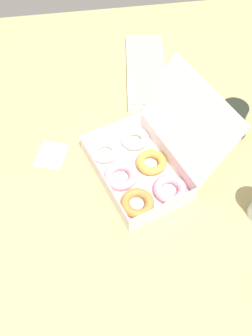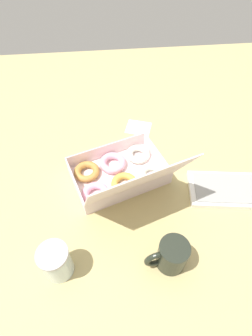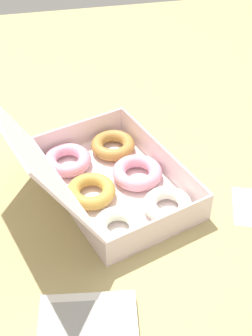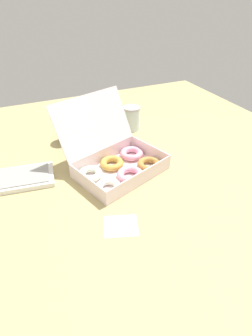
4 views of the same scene
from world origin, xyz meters
TOP-DOWN VIEW (x-y plane):
  - ground_plane at (0.00, 0.00)cm, footprint 180.00×180.00cm
  - donut_box at (0.59, 5.08)cm, footprint 39.87×39.72cm

SIDE VIEW (x-z plane):
  - ground_plane at x=0.00cm, z-range -2.00..0.00cm
  - donut_box at x=0.59cm, z-range -9.02..16.02cm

